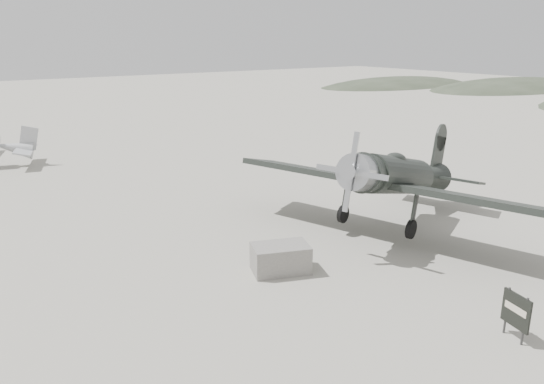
# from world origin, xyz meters

# --- Properties ---
(ground) EXTENTS (160.00, 160.00, 0.00)m
(ground) POSITION_xyz_m (0.00, 0.00, 0.00)
(ground) COLOR gray
(ground) RESTS_ON ground
(hill_east_north) EXTENTS (36.00, 18.00, 6.00)m
(hill_east_north) POSITION_xyz_m (60.00, 28.00, 0.00)
(hill_east_north) COLOR #323B2B
(hill_east_north) RESTS_ON ground
(hill_northeast) EXTENTS (32.00, 16.00, 5.20)m
(hill_northeast) POSITION_xyz_m (50.00, 40.00, 0.00)
(hill_northeast) COLOR #323B2B
(hill_northeast) RESTS_ON ground
(lowwing_monoplane) EXTENTS (8.38, 11.49, 3.73)m
(lowwing_monoplane) POSITION_xyz_m (5.21, -1.45, 1.97)
(lowwing_monoplane) COLOR black
(lowwing_monoplane) RESTS_ON ground
(equipment_block) EXTENTS (1.95, 1.57, 0.85)m
(equipment_block) POSITION_xyz_m (-0.60, -2.15, 0.42)
(equipment_block) COLOR slate
(equipment_block) RESTS_ON ground
(sign_board) EXTENTS (0.26, 0.82, 1.20)m
(sign_board) POSITION_xyz_m (1.78, -8.32, 0.72)
(sign_board) COLOR #333333
(sign_board) RESTS_ON ground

